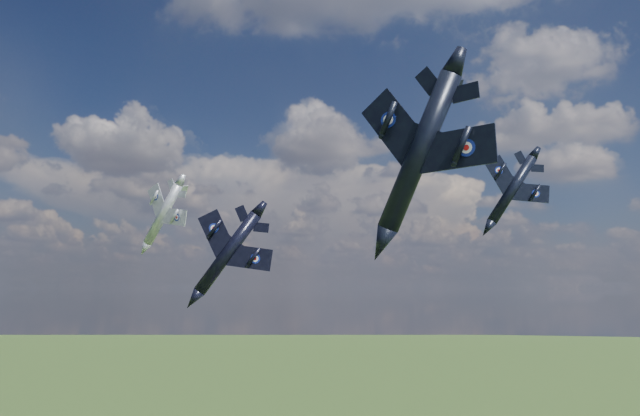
% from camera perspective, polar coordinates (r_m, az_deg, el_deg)
% --- Properties ---
extents(jet_lead_navy, '(13.59, 17.50, 9.36)m').
position_cam_1_polar(jet_lead_navy, '(76.77, -8.42, -4.05)').
color(jet_lead_navy, black).
extents(jet_right_navy, '(16.05, 18.48, 7.72)m').
position_cam_1_polar(jet_right_navy, '(42.94, 9.06, 5.07)').
color(jet_right_navy, black).
extents(jet_high_navy, '(12.53, 15.76, 8.02)m').
position_cam_1_polar(jet_high_navy, '(85.88, 17.16, 1.62)').
color(jet_high_navy, black).
extents(jet_left_silver, '(12.77, 15.05, 7.56)m').
position_cam_1_polar(jet_left_silver, '(85.23, -14.16, -0.53)').
color(jet_left_silver, '#9697A0').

